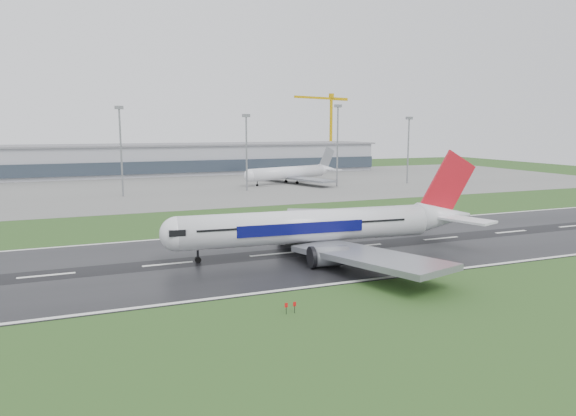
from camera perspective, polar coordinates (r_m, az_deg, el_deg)
name	(u,v)px	position (r m, az deg, el deg)	size (l,w,h in m)	color
ground	(272,255)	(101.63, -1.78, -5.14)	(520.00, 520.00, 0.00)	#244619
runway	(272,254)	(101.62, -1.78, -5.11)	(400.00, 45.00, 0.10)	black
apron	(171,187)	(221.75, -12.73, 2.30)	(400.00, 130.00, 0.08)	slate
terminal	(152,160)	(280.37, -14.67, 5.10)	(240.00, 36.00, 15.00)	gray
main_airliner	(329,205)	(100.97, 4.50, 0.29)	(64.19, 61.13, 18.95)	silver
parked_airliner	(291,166)	(228.34, 0.30, 4.63)	(51.78, 48.21, 15.18)	silver
tower_crane	(331,131)	(326.18, 4.73, 8.46)	(45.38, 2.48, 44.75)	#C79505
runway_sign	(429,273)	(90.39, 15.16, -6.89)	(2.30, 0.26, 1.04)	black
floodmast_2	(121,153)	(193.51, -17.82, 5.72)	(0.64, 0.64, 30.69)	gray
floodmast_3	(247,154)	(201.85, -4.57, 5.88)	(0.64, 0.64, 28.28)	gray
floodmast_4	(337,147)	(216.33, 5.44, 6.62)	(0.64, 0.64, 32.44)	gray
floodmast_5	(408,152)	(234.01, 13.03, 6.03)	(0.64, 0.64, 27.77)	gray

